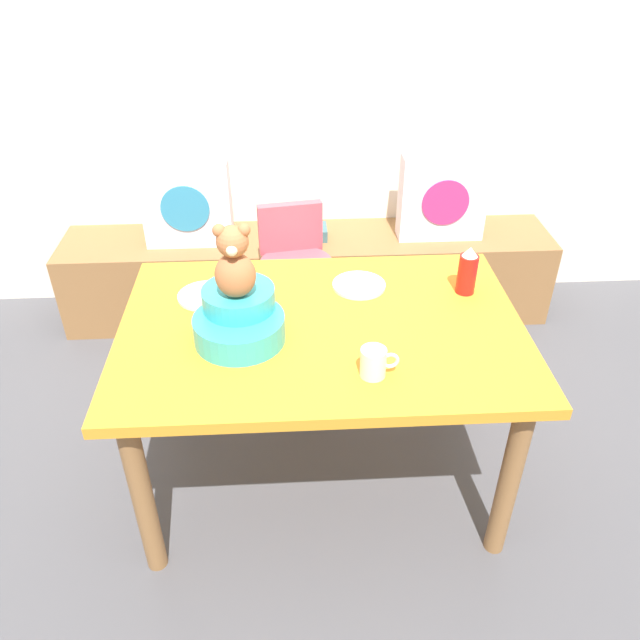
# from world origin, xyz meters

# --- Properties ---
(ground_plane) EXTENTS (8.00, 8.00, 0.00)m
(ground_plane) POSITION_xyz_m (0.00, 0.00, 0.00)
(ground_plane) COLOR #4C4C51
(back_wall) EXTENTS (4.40, 0.10, 2.60)m
(back_wall) POSITION_xyz_m (0.00, 1.49, 1.30)
(back_wall) COLOR silver
(back_wall) RESTS_ON ground_plane
(window_bench) EXTENTS (2.60, 0.44, 0.46)m
(window_bench) POSITION_xyz_m (0.00, 1.22, 0.23)
(window_bench) COLOR olive
(window_bench) RESTS_ON ground_plane
(pillow_floral_left) EXTENTS (0.44, 0.15, 0.44)m
(pillow_floral_left) POSITION_xyz_m (-0.61, 1.20, 0.68)
(pillow_floral_left) COLOR silver
(pillow_floral_left) RESTS_ON window_bench
(pillow_floral_right) EXTENTS (0.44, 0.15, 0.44)m
(pillow_floral_right) POSITION_xyz_m (0.69, 1.20, 0.68)
(pillow_floral_right) COLOR silver
(pillow_floral_right) RESTS_ON window_bench
(book_stack) EXTENTS (0.20, 0.14, 0.06)m
(book_stack) POSITION_xyz_m (-0.00, 1.22, 0.49)
(book_stack) COLOR #3A636A
(book_stack) RESTS_ON window_bench
(dining_table) EXTENTS (1.39, 0.95, 0.74)m
(dining_table) POSITION_xyz_m (0.00, 0.00, 0.64)
(dining_table) COLOR orange
(dining_table) RESTS_ON ground_plane
(highchair) EXTENTS (0.37, 0.49, 0.79)m
(highchair) POSITION_xyz_m (-0.07, 0.79, 0.52)
(highchair) COLOR #D84C59
(highchair) RESTS_ON ground_plane
(infant_seat_teal) EXTENTS (0.30, 0.33, 0.16)m
(infant_seat_teal) POSITION_xyz_m (-0.27, -0.05, 0.81)
(infant_seat_teal) COLOR teal
(infant_seat_teal) RESTS_ON dining_table
(teddy_bear) EXTENTS (0.13, 0.12, 0.25)m
(teddy_bear) POSITION_xyz_m (-0.27, -0.06, 1.02)
(teddy_bear) COLOR #B2693E
(teddy_bear) RESTS_ON infant_seat_teal
(ketchup_bottle) EXTENTS (0.07, 0.07, 0.18)m
(ketchup_bottle) POSITION_xyz_m (0.54, 0.18, 0.83)
(ketchup_bottle) COLOR red
(ketchup_bottle) RESTS_ON dining_table
(coffee_mug) EXTENTS (0.12, 0.08, 0.09)m
(coffee_mug) POSITION_xyz_m (0.14, -0.28, 0.79)
(coffee_mug) COLOR silver
(coffee_mug) RESTS_ON dining_table
(dinner_plate_near) EXTENTS (0.20, 0.20, 0.01)m
(dinner_plate_near) POSITION_xyz_m (0.16, 0.24, 0.75)
(dinner_plate_near) COLOR white
(dinner_plate_near) RESTS_ON dining_table
(dinner_plate_far) EXTENTS (0.20, 0.20, 0.01)m
(dinner_plate_far) POSITION_xyz_m (-0.42, 0.20, 0.75)
(dinner_plate_far) COLOR white
(dinner_plate_far) RESTS_ON dining_table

